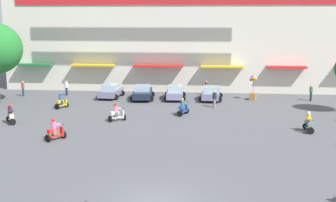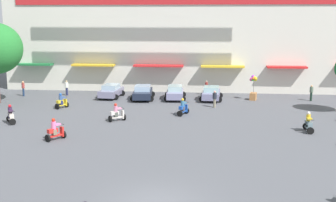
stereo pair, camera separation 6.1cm
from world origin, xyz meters
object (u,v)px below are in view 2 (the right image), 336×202
Objects in this scene: parked_car_1 at (143,92)px; scooter_rider_4 at (55,131)px; pedestrian_1 at (67,87)px; scooter_rider_5 at (308,124)px; parked_car_2 at (175,92)px; parked_car_3 at (211,93)px; scooter_rider_6 at (11,116)px; pedestrian_3 at (23,87)px; scooter_rider_3 at (117,114)px; pedestrian_2 at (206,87)px; parked_car_0 at (111,91)px; scooter_rider_1 at (183,108)px; pedestrian_4 at (311,92)px; scooter_rider_9 at (62,102)px; balloon_vendor_cart at (253,89)px; pedestrian_0 at (215,98)px.

scooter_rider_4 reaches higher than parked_car_1.
pedestrian_1 is (-4.84, 17.18, 0.27)m from scooter_rider_4.
scooter_rider_4 is at bearing -167.53° from scooter_rider_5.
parked_car_3 is at bearing -1.18° from parked_car_2.
scooter_rider_6 is 0.94× the size of pedestrian_3.
pedestrian_2 reaches higher than scooter_rider_3.
scooter_rider_4 is 0.97× the size of pedestrian_1.
pedestrian_3 reaches higher than parked_car_0.
pedestrian_2 is 19.77m from pedestrian_3.
scooter_rider_6 is (-16.04, -11.49, -0.08)m from parked_car_3.
pedestrian_2 reaches higher than scooter_rider_1.
pedestrian_2 is at bearing 167.34° from pedestrian_4.
pedestrian_1 is (-22.85, 13.20, 0.29)m from scooter_rider_5.
pedestrian_2 reaches higher than scooter_rider_9.
scooter_rider_4 is 22.30m from balloon_vendor_cart.
pedestrian_4 is (12.54, 7.78, 0.29)m from scooter_rider_1.
pedestrian_4 is at bearing 0.59° from parked_car_0.
pedestrian_0 is at bearing 7.16° from scooter_rider_9.
parked_car_1 is at bearing -9.10° from parked_car_0.
pedestrian_1 reaches higher than scooter_rider_1.
scooter_rider_6 is at bearing -128.43° from parked_car_1.
pedestrian_0 reaches higher than scooter_rider_4.
pedestrian_1 reaches higher than parked_car_0.
scooter_rider_4 reaches higher than scooter_rider_1.
parked_car_3 is at bearing 71.24° from scooter_rider_1.
parked_car_0 is 2.78× the size of scooter_rider_9.
scooter_rider_5 is (17.72, -12.26, -0.09)m from parked_car_0.
balloon_vendor_cart is (14.80, 0.18, 0.40)m from parked_car_0.
parked_car_0 is 11.07m from scooter_rider_1.
parked_car_3 is 2.41× the size of pedestrian_1.
pedestrian_1 is (-13.20, 8.51, 0.28)m from scooter_rider_1.
parked_car_3 is 1.55× the size of balloon_vendor_cart.
pedestrian_1 reaches higher than scooter_rider_9.
scooter_rider_9 reaches higher than parked_car_0.
parked_car_2 is 2.49× the size of pedestrian_4.
pedestrian_1 is (-5.13, 0.94, 0.20)m from parked_car_0.
balloon_vendor_cart reaches higher than scooter_rider_4.
parked_car_1 is 1.10× the size of parked_car_2.
pedestrian_1 reaches higher than parked_car_2.
scooter_rider_3 is 0.94× the size of pedestrian_0.
scooter_rider_4 is at bearing -141.78° from pedestrian_4.
parked_car_1 is at bearing -177.44° from pedestrian_4.
scooter_rider_6 is at bearing -91.79° from pedestrian_1.
scooter_rider_9 is (-10.20, -5.49, -0.12)m from parked_car_2.
scooter_rider_9 is 0.58× the size of balloon_vendor_cart.
pedestrian_0 is at bearing -20.33° from parked_car_0.
scooter_rider_6 is (-5.25, 4.37, -0.01)m from scooter_rider_4.
scooter_rider_6 is at bearing -149.32° from balloon_vendor_cart.
scooter_rider_5 is 0.93× the size of pedestrian_3.
parked_car_0 is at bearing 65.04° from scooter_rider_6.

